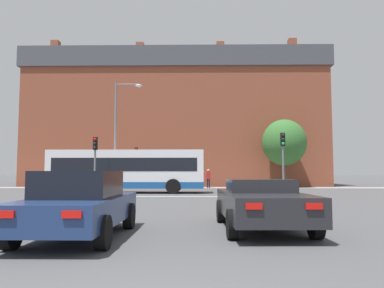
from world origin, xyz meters
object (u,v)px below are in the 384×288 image
traffic_light_near_right (283,153)px  street_lamp_junction (120,126)px  car_saloon_left (80,204)px  traffic_light_near_left (95,156)px  car_roadster_right (261,203)px  traffic_light_far_left (136,160)px  bus_crossing_lead (127,170)px  pedestrian_waiting (208,177)px

traffic_light_near_right → street_lamp_junction: street_lamp_junction is taller
car_saloon_left → traffic_light_near_left: 15.47m
car_roadster_right → traffic_light_far_left: traffic_light_far_left is taller
bus_crossing_lead → car_saloon_left: bearing=-172.5°
car_saloon_left → traffic_light_near_left: (-3.81, 14.89, 1.74)m
car_roadster_right → street_lamp_junction: bearing=111.1°
traffic_light_near_right → traffic_light_far_left: bearing=131.2°
car_roadster_right → traffic_light_near_left: (-7.97, 13.63, 1.81)m
car_saloon_left → car_roadster_right: bearing=16.7°
bus_crossing_lead → traffic_light_near_right: traffic_light_near_right is taller
traffic_light_far_left → traffic_light_near_right: (10.91, -12.46, 0.01)m
bus_crossing_lead → street_lamp_junction: size_ratio=1.33×
car_saloon_left → bus_crossing_lead: bearing=97.4°
traffic_light_near_right → car_saloon_left: bearing=-118.2°
car_roadster_right → pedestrian_waiting: 25.53m
traffic_light_far_left → traffic_light_near_left: 11.91m
traffic_light_far_left → traffic_light_near_left: bearing=-92.9°
traffic_light_near_right → traffic_light_near_left: bearing=177.2°
traffic_light_far_left → pedestrian_waiting: traffic_light_far_left is taller
traffic_light_far_left → traffic_light_near_right: bearing=-48.8°
car_roadster_right → traffic_light_far_left: bearing=104.7°
car_saloon_left → pedestrian_waiting: bearing=82.3°
traffic_light_far_left → car_roadster_right: bearing=-73.9°
bus_crossing_lead → traffic_light_near_right: size_ratio=2.81×
car_roadster_right → traffic_light_near_right: size_ratio=1.19×
bus_crossing_lead → traffic_light_far_left: (-0.83, 8.76, 0.99)m
street_lamp_junction → pedestrian_waiting: size_ratio=4.60×
car_saloon_left → traffic_light_far_left: 27.04m
bus_crossing_lead → traffic_light_far_left: size_ratio=2.82×
street_lamp_junction → traffic_light_near_left: bearing=-100.2°
traffic_light_near_left → street_lamp_junction: street_lamp_junction is taller
bus_crossing_lead → traffic_light_near_left: (-1.43, -3.14, 0.88)m
car_saloon_left → street_lamp_junction: size_ratio=0.54×
car_saloon_left → car_roadster_right: car_saloon_left is taller
street_lamp_junction → car_saloon_left: bearing=-80.6°
traffic_light_near_left → street_lamp_junction: bearing=79.8°
bus_crossing_lead → pedestrian_waiting: 10.59m
car_saloon_left → pedestrian_waiting: size_ratio=2.46×
car_saloon_left → traffic_light_near_right: traffic_light_near_right is taller
car_saloon_left → traffic_light_far_left: traffic_light_far_left is taller
traffic_light_near_left → car_roadster_right: bearing=-59.7°
traffic_light_near_right → pedestrian_waiting: size_ratio=2.18×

